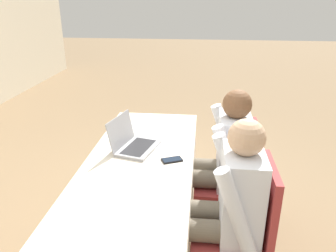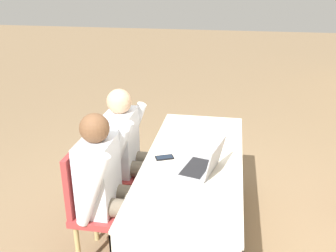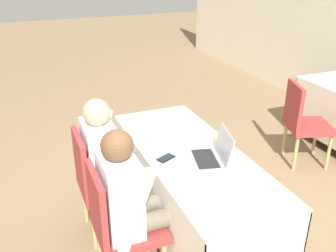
# 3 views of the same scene
# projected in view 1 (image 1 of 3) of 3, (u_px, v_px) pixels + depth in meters

# --- Properties ---
(ground_plane) EXTENTS (24.00, 24.00, 0.00)m
(ground_plane) POSITION_uv_depth(u_px,v_px,m) (143.00, 250.00, 2.42)
(ground_plane) COLOR #846B4C
(conference_table_near) EXTENTS (1.79, 0.70, 0.75)m
(conference_table_near) POSITION_uv_depth(u_px,v_px,m) (140.00, 185.00, 2.21)
(conference_table_near) COLOR beige
(conference_table_near) RESTS_ON ground_plane
(laptop) EXTENTS (0.38, 0.34, 0.23)m
(laptop) POSITION_uv_depth(u_px,v_px,m) (133.00, 143.00, 2.28)
(laptop) COLOR #99999E
(laptop) RESTS_ON conference_table_near
(cell_phone) EXTENTS (0.12, 0.15, 0.01)m
(cell_phone) POSITION_uv_depth(u_px,v_px,m) (172.00, 160.00, 2.13)
(cell_phone) COLOR black
(cell_phone) RESTS_ON conference_table_near
(paper_beside_laptop) EXTENTS (0.30, 0.35, 0.00)m
(paper_beside_laptop) POSITION_uv_depth(u_px,v_px,m) (150.00, 143.00, 2.38)
(paper_beside_laptop) COLOR white
(paper_beside_laptop) RESTS_ON conference_table_near
(paper_centre_table) EXTENTS (0.22, 0.31, 0.00)m
(paper_centre_table) POSITION_uv_depth(u_px,v_px,m) (146.00, 215.00, 1.61)
(paper_centre_table) COLOR white
(paper_centre_table) RESTS_ON conference_table_near
(paper_left_edge) EXTENTS (0.31, 0.36, 0.00)m
(paper_left_edge) POSITION_uv_depth(u_px,v_px,m) (146.00, 126.00, 2.69)
(paper_left_edge) COLOR white
(paper_left_edge) RESTS_ON conference_table_near
(chair_near_left) EXTENTS (0.44, 0.44, 0.90)m
(chair_near_left) POSITION_uv_depth(u_px,v_px,m) (243.00, 226.00, 1.91)
(chair_near_left) COLOR tan
(chair_near_left) RESTS_ON ground_plane
(chair_near_right) EXTENTS (0.44, 0.44, 0.90)m
(chair_near_right) POSITION_uv_depth(u_px,v_px,m) (235.00, 177.00, 2.42)
(chair_near_right) COLOR tan
(chair_near_right) RESTS_ON ground_plane
(person_checkered_shirt) EXTENTS (0.50, 0.52, 1.16)m
(person_checkered_shirt) POSITION_uv_depth(u_px,v_px,m) (227.00, 202.00, 1.86)
(person_checkered_shirt) COLOR #665B4C
(person_checkered_shirt) RESTS_ON ground_plane
(person_white_shirt) EXTENTS (0.50, 0.52, 1.16)m
(person_white_shirt) POSITION_uv_depth(u_px,v_px,m) (222.00, 157.00, 2.37)
(person_white_shirt) COLOR #665B4C
(person_white_shirt) RESTS_ON ground_plane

